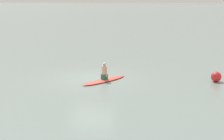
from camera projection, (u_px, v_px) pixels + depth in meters
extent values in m
plane|color=slate|center=(92.00, 79.00, 18.37)|extent=(400.00, 400.00, 0.00)
ellipsoid|color=#D84C3F|center=(104.00, 80.00, 17.86)|extent=(2.42, 2.91, 0.10)
cube|color=#26664C|center=(104.00, 77.00, 17.82)|extent=(0.39, 0.40, 0.29)
cylinder|color=#D6AD8E|center=(104.00, 70.00, 17.74)|extent=(0.38, 0.38, 0.48)
sphere|color=#D6AD8E|center=(104.00, 64.00, 17.67)|extent=(0.19, 0.19, 0.19)
cylinder|color=#D6AD8E|center=(106.00, 72.00, 17.64)|extent=(0.11, 0.11, 0.53)
cylinder|color=#D6AD8E|center=(102.00, 71.00, 17.87)|extent=(0.11, 0.11, 0.53)
sphere|color=red|center=(216.00, 77.00, 17.64)|extent=(0.57, 0.57, 0.57)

